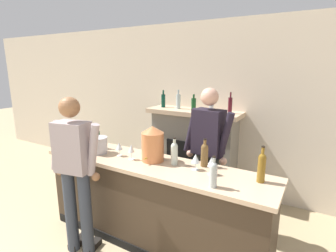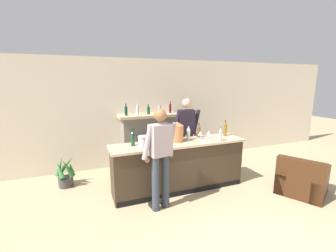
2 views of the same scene
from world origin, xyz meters
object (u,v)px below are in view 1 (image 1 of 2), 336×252
person_customer (75,171)px  person_bartender (207,154)px  potted_plant_corner (86,160)px  wine_glass_front_right (211,162)px  wine_bottle_port_short (174,152)px  wine_bottle_burgundy_dark (205,154)px  wine_glass_front_left (119,146)px  wine_bottle_rose_blush (97,137)px  wine_bottle_chardonnay_pale (213,173)px  ice_bucket_steel (99,145)px  wine_bottle_cabernet_heavy (262,166)px  wine_glass_by_dispenser (196,159)px  fireplace_stone (193,150)px  copper_dispenser (153,144)px  wine_glass_back_row (131,149)px

person_customer → person_bartender: size_ratio=0.97×
potted_plant_corner → wine_glass_front_right: size_ratio=3.65×
person_bartender → wine_bottle_port_short: size_ratio=5.95×
wine_bottle_burgundy_dark → wine_glass_front_left: bearing=-167.9°
wine_bottle_rose_blush → wine_bottle_chardonnay_pale: 1.76m
potted_plant_corner → ice_bucket_steel: ice_bucket_steel is taller
person_bartender → wine_bottle_cabernet_heavy: (0.72, -0.47, 0.15)m
ice_bucket_steel → wine_glass_by_dispenser: (1.26, 0.12, 0.02)m
person_bartender → wine_glass_front_left: size_ratio=11.00×
fireplace_stone → wine_glass_front_right: bearing=-59.0°
fireplace_stone → wine_glass_front_left: size_ratio=10.22×
potted_plant_corner → wine_bottle_port_short: (2.42, -0.89, 0.84)m
person_customer → wine_bottle_rose_blush: bearing=116.4°
copper_dispenser → wine_bottle_burgundy_dark: (0.57, 0.14, -0.06)m
ice_bucket_steel → wine_bottle_cabernet_heavy: bearing=5.0°
ice_bucket_steel → wine_bottle_chardonnay_pale: 1.57m
wine_bottle_port_short → wine_bottle_rose_blush: wine_bottle_rose_blush is taller
copper_dispenser → person_customer: bearing=-133.0°
wine_bottle_port_short → wine_bottle_cabernet_heavy: bearing=1.3°
fireplace_stone → wine_bottle_rose_blush: bearing=-117.5°
copper_dispenser → ice_bucket_steel: size_ratio=1.82×
person_customer → wine_bottle_cabernet_heavy: 1.89m
ice_bucket_steel → person_bartender: bearing=28.3°
person_customer → wine_glass_by_dispenser: (1.11, 0.62, 0.14)m
wine_bottle_burgundy_dark → wine_glass_front_left: (-1.01, -0.22, -0.02)m
wine_glass_by_dispenser → ice_bucket_steel: bearing=-174.4°
wine_bottle_port_short → wine_bottle_burgundy_dark: size_ratio=0.99×
wine_glass_by_dispenser → wine_glass_front_left: bearing=-175.6°
wine_bottle_chardonnay_pale → wine_glass_front_left: wine_bottle_chardonnay_pale is taller
potted_plant_corner → wine_glass_by_dispenser: size_ratio=3.79×
person_customer → copper_dispenser: 0.88m
wine_bottle_chardonnay_pale → wine_bottle_burgundy_dark: bearing=122.0°
potted_plant_corner → wine_glass_back_row: size_ratio=3.56×
wine_glass_front_left → wine_glass_back_row: size_ratio=0.90×
wine_glass_back_row → person_bartender: bearing=41.5°
person_customer → ice_bucket_steel: (-0.15, 0.50, 0.13)m
potted_plant_corner → wine_glass_front_left: 2.15m
fireplace_stone → wine_bottle_port_short: 1.54m
person_customer → wine_glass_front_left: size_ratio=10.69×
person_bartender → wine_bottle_burgundy_dark: 0.41m
person_customer → wine_bottle_port_short: person_customer is taller
person_customer → wine_bottle_chardonnay_pale: person_customer is taller
wine_bottle_cabernet_heavy → wine_glass_front_right: size_ratio=1.95×
wine_bottle_rose_blush → wine_bottle_cabernet_heavy: wine_bottle_cabernet_heavy is taller
fireplace_stone → copper_dispenser: fireplace_stone is taller
fireplace_stone → wine_glass_front_left: fireplace_stone is taller
wine_bottle_cabernet_heavy → wine_glass_front_right: (-0.46, -0.07, -0.03)m
ice_bucket_steel → wine_bottle_rose_blush: wine_bottle_rose_blush is taller
wine_bottle_burgundy_dark → wine_bottle_cabernet_heavy: bearing=-9.1°
wine_bottle_rose_blush → wine_bottle_burgundy_dark: 1.47m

